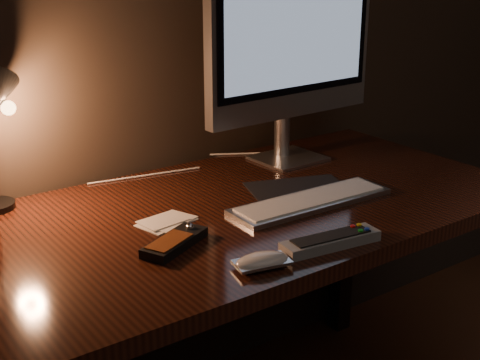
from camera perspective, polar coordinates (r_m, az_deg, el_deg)
desk at (r=1.72m, az=-3.05°, el=-5.94°), size 1.60×0.75×0.75m
monitor at (r=1.93m, az=4.52°, el=12.09°), size 0.59×0.18×0.62m
keyboard at (r=1.67m, az=6.08°, el=-1.76°), size 0.44×0.13×0.02m
mousepad at (r=1.75m, az=5.22°, el=-0.95°), size 0.31×0.28×0.00m
mouse at (r=1.34m, az=1.89°, el=-7.08°), size 0.12×0.08×0.02m
media_remote at (r=1.43m, az=-5.59°, el=-5.27°), size 0.18×0.13×0.03m
tv_remote at (r=1.44m, az=7.74°, el=-5.16°), size 0.23×0.09×0.03m
papers at (r=1.56m, az=-6.31°, el=-3.53°), size 0.14×0.11×0.01m
cable at (r=1.95m, az=-3.89°, el=1.27°), size 0.58×0.24×0.01m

